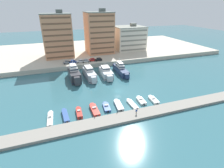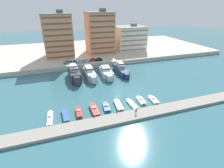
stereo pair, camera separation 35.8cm
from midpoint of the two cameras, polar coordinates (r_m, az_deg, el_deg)
name	(u,v)px [view 2 (the right image)]	position (r m, az deg, el deg)	size (l,w,h in m)	color
ground_plane	(118,91)	(71.63, 2.03, -2.29)	(400.00, 400.00, 0.00)	#336670
quay_promenade	(86,51)	(132.05, -8.47, 10.64)	(180.00, 70.00, 2.38)	beige
pier_dock	(138,115)	(56.97, 8.74, -9.83)	(120.00, 5.17, 0.84)	gray
yacht_charcoal_far_left	(74,74)	(83.73, -12.09, 3.23)	(4.76, 16.86, 8.72)	#333338
yacht_silver_left	(90,73)	(84.45, -7.22, 3.43)	(4.31, 16.86, 7.12)	silver
yacht_silver_mid_left	(106,72)	(85.96, -1.78, 3.79)	(5.53, 15.84, 6.37)	silver
yacht_navy_center_left	(121,70)	(89.61, 3.03, 4.74)	(4.23, 18.13, 7.36)	navy
motorboat_white_far_left	(50,118)	(57.91, -19.41, -10.54)	(2.07, 8.48, 1.22)	white
motorboat_blue_left	(65,116)	(57.65, -14.86, -9.91)	(1.90, 7.97, 0.97)	#33569E
motorboat_red_mid_left	(79,113)	(58.01, -10.61, -9.16)	(1.99, 6.59, 1.41)	red
motorboat_red_center_left	(94,110)	(58.65, -5.63, -8.40)	(2.16, 8.16, 1.50)	red
motorboat_blue_center	(106,107)	(60.20, -1.71, -7.50)	(2.71, 6.40, 1.19)	#33569E
motorboat_grey_center_right	(118,105)	(61.17, 2.24, -6.90)	(2.86, 7.77, 0.88)	#9EA3A8
motorboat_white_mid_right	(132,104)	(62.13, 6.70, -6.59)	(1.85, 7.34, 0.82)	white
motorboat_white_right	(141,101)	(64.69, 9.58, -5.35)	(2.61, 6.09, 1.35)	white
motorboat_white_far_right	(153,100)	(66.22, 13.51, -5.04)	(2.57, 6.39, 1.17)	white
car_grey_far_left	(67,62)	(100.33, -14.32, 6.99)	(4.12, 1.96, 1.80)	slate
car_blue_left	(73,61)	(100.47, -12.52, 7.19)	(4.18, 2.08, 1.80)	#28428E
car_white_mid_left	(81,61)	(100.69, -10.14, 7.43)	(4.15, 2.03, 1.80)	white
car_silver_center_left	(86,60)	(100.99, -8.37, 7.61)	(4.14, 2.01, 1.80)	#B7BCC1
car_red_center	(93,60)	(102.28, -6.27, 7.94)	(4.10, 1.93, 1.80)	red
car_black_center_right	(99,59)	(102.52, -4.25, 8.06)	(4.10, 1.93, 1.80)	black
apartment_block_far_left	(58,36)	(114.15, -17.14, 14.84)	(17.06, 15.57, 27.40)	tan
apartment_block_left	(99,33)	(119.59, -4.04, 16.32)	(16.89, 16.75, 27.84)	tan
apartment_block_mid_left	(129,38)	(129.87, 5.72, 14.73)	(20.74, 17.81, 18.09)	silver
pedestrian_near_edge	(136,111)	(55.86, 8.05, -8.75)	(0.67, 0.30, 1.75)	#7A6B56
bollard_west	(94,117)	(54.31, -5.62, -10.59)	(0.20, 0.20, 0.61)	#2D2D33
bollard_west_mid	(117,112)	(56.04, 1.73, -9.24)	(0.20, 0.20, 0.61)	#2D2D33
bollard_east_mid	(137,108)	(58.62, 8.48, -7.86)	(0.20, 0.20, 0.61)	#2D2D33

